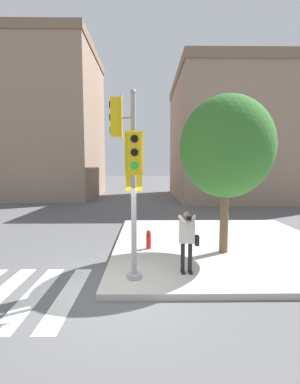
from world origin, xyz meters
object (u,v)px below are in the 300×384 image
street_tree (226,147)px  person_photographer (187,236)px  fire_hydrant (149,239)px  traffic_signal_pole (130,163)px

street_tree → person_photographer: bearing=-131.9°
street_tree → fire_hydrant: bearing=171.2°
fire_hydrant → person_photographer: bearing=-63.3°
traffic_signal_pole → fire_hydrant: size_ratio=7.16×
person_photographer → fire_hydrant: (-1.02, 2.04, -0.67)m
traffic_signal_pole → person_photographer: size_ratio=2.82×
person_photographer → fire_hydrant: size_ratio=2.54×
street_tree → fire_hydrant: size_ratio=7.81×
traffic_signal_pole → person_photographer: bearing=13.2°
person_photographer → street_tree: (1.48, 1.65, 2.48)m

